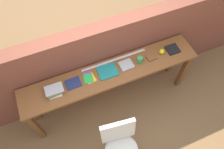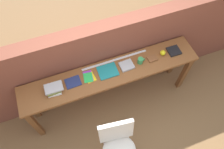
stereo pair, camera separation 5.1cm
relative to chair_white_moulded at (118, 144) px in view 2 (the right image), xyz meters
The scene contains 14 objects.
ground_plane 0.79m from the chair_white_moulded, 68.36° to the left, with size 40.00×40.00×0.00m, color brown.
brick_wall_back 1.22m from the chair_white_moulded, 79.67° to the left, with size 6.00×0.20×1.43m, color brown.
sideboard 0.90m from the chair_white_moulded, 75.66° to the left, with size 2.50×0.44×0.88m.
chair_white_moulded is the anchor object (origin of this frame).
book_stack_leftmost 1.09m from the chair_white_moulded, 123.62° to the left, with size 0.23×0.18×0.09m.
magazine_cycling 0.99m from the chair_white_moulded, 109.08° to the left, with size 0.20×0.16×0.01m, color navy.
pamphlet_pile_colourful 0.95m from the chair_white_moulded, 95.25° to the left, with size 0.17×0.20×0.01m.
book_open_centre 0.96m from the chair_white_moulded, 78.11° to the left, with size 0.26×0.22×0.02m, color #19757A.
book_grey_hardcover 1.04m from the chair_white_moulded, 62.13° to the left, with size 0.18×0.16×0.03m, color #9E9EA3.
mug 1.15m from the chair_white_moulded, 52.40° to the left, with size 0.11×0.08×0.09m.
leather_journal_brown 1.25m from the chair_white_moulded, 45.23° to the left, with size 0.13×0.10×0.02m, color brown.
sports_ball_small 1.38m from the chair_white_moulded, 40.65° to the left, with size 0.08×0.08×0.08m, color yellow.
book_repair_rightmost 1.51m from the chair_white_moulded, 35.84° to the left, with size 0.17×0.16×0.03m, color black.
ruler_metal_back_edge 1.13m from the chair_white_moulded, 71.57° to the left, with size 0.96×0.03×0.00m, color silver.
Camera 2 is at (-0.53, -1.16, 3.38)m, focal length 35.00 mm.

